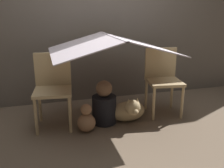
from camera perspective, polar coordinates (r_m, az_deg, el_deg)
The scene contains 8 objects.
ground_plane at distance 3.21m, azimuth 0.30°, elevation -8.55°, with size 8.80×8.80×0.00m, color #7A6651.
wall_back at distance 3.80m, azimuth -3.69°, elevation 14.86°, with size 7.00×0.05×2.50m.
chair_left at distance 3.05m, azimuth -13.33°, elevation -0.41°, with size 0.48×0.48×0.87m.
chair_right at distance 3.42m, azimuth 11.52°, elevation 1.54°, with size 0.49×0.49×0.87m.
sheet_canopy at distance 2.99m, azimuth 0.00°, elevation 9.08°, with size 1.44×1.12×0.21m.
person_front at distance 3.10m, azimuth -1.80°, elevation -4.90°, with size 0.30×0.30×0.55m.
dog at distance 3.14m, azimuth 3.91°, elevation -6.03°, with size 0.45×0.41×0.36m.
plush_toy at distance 2.94m, azimuth -5.87°, elevation -8.26°, with size 0.21×0.21×0.34m.
Camera 1 is at (-0.81, -2.79, 1.37)m, focal length 40.00 mm.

